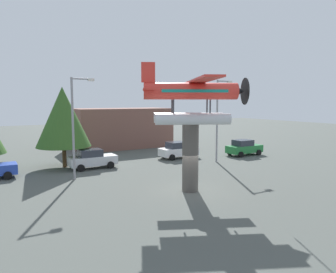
{
  "coord_description": "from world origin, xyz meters",
  "views": [
    {
      "loc": [
        -12.0,
        -17.68,
        6.09
      ],
      "look_at": [
        0.0,
        3.0,
        3.44
      ],
      "focal_mm": 34.32,
      "sensor_mm": 36.0,
      "label": 1
    }
  ],
  "objects_px": {
    "streetlight_secondary": "(219,115)",
    "storefront_building": "(122,128)",
    "display_pedestal": "(190,158)",
    "floatplane_monument": "(193,98)",
    "car_distant_green": "(244,148)",
    "car_far_white": "(178,150)",
    "car_mid_silver": "(92,159)",
    "tree_east": "(63,117)",
    "streetlight_primary": "(75,121)"
  },
  "relations": [
    {
      "from": "car_mid_silver",
      "to": "tree_east",
      "type": "relative_size",
      "value": 0.57
    },
    {
      "from": "storefront_building",
      "to": "streetlight_secondary",
      "type": "bearing_deg",
      "value": -73.1
    },
    {
      "from": "display_pedestal",
      "to": "car_distant_green",
      "type": "distance_m",
      "value": 16.16
    },
    {
      "from": "car_far_white",
      "to": "streetlight_secondary",
      "type": "xyz_separation_m",
      "value": [
        2.39,
        -3.74,
        3.83
      ]
    },
    {
      "from": "floatplane_monument",
      "to": "storefront_building",
      "type": "height_order",
      "value": "floatplane_monument"
    },
    {
      "from": "car_mid_silver",
      "to": "display_pedestal",
      "type": "bearing_deg",
      "value": -71.49
    },
    {
      "from": "streetlight_primary",
      "to": "storefront_building",
      "type": "relative_size",
      "value": 0.64
    },
    {
      "from": "display_pedestal",
      "to": "storefront_building",
      "type": "distance_m",
      "value": 22.35
    },
    {
      "from": "car_far_white",
      "to": "streetlight_secondary",
      "type": "bearing_deg",
      "value": -57.35
    },
    {
      "from": "display_pedestal",
      "to": "tree_east",
      "type": "distance_m",
      "value": 13.83
    },
    {
      "from": "streetlight_primary",
      "to": "car_mid_silver",
      "type": "bearing_deg",
      "value": 56.02
    },
    {
      "from": "streetlight_primary",
      "to": "storefront_building",
      "type": "bearing_deg",
      "value": 56.53
    },
    {
      "from": "floatplane_monument",
      "to": "car_far_white",
      "type": "distance_m",
      "value": 13.74
    },
    {
      "from": "tree_east",
      "to": "streetlight_secondary",
      "type": "bearing_deg",
      "value": -19.71
    },
    {
      "from": "floatplane_monument",
      "to": "streetlight_secondary",
      "type": "height_order",
      "value": "floatplane_monument"
    },
    {
      "from": "car_distant_green",
      "to": "streetlight_primary",
      "type": "distance_m",
      "value": 19.58
    },
    {
      "from": "display_pedestal",
      "to": "car_distant_green",
      "type": "bearing_deg",
      "value": 33.86
    },
    {
      "from": "storefront_building",
      "to": "streetlight_primary",
      "type": "bearing_deg",
      "value": -123.47
    },
    {
      "from": "streetlight_secondary",
      "to": "display_pedestal",
      "type": "bearing_deg",
      "value": -138.53
    },
    {
      "from": "car_far_white",
      "to": "car_distant_green",
      "type": "relative_size",
      "value": 1.0
    },
    {
      "from": "floatplane_monument",
      "to": "tree_east",
      "type": "height_order",
      "value": "floatplane_monument"
    },
    {
      "from": "car_distant_green",
      "to": "streetlight_secondary",
      "type": "bearing_deg",
      "value": -162.62
    },
    {
      "from": "floatplane_monument",
      "to": "display_pedestal",
      "type": "bearing_deg",
      "value": -180.0
    },
    {
      "from": "car_distant_green",
      "to": "streetlight_primary",
      "type": "bearing_deg",
      "value": -174.96
    },
    {
      "from": "display_pedestal",
      "to": "storefront_building",
      "type": "height_order",
      "value": "storefront_building"
    },
    {
      "from": "car_far_white",
      "to": "storefront_building",
      "type": "bearing_deg",
      "value": 100.63
    },
    {
      "from": "display_pedestal",
      "to": "car_distant_green",
      "type": "xyz_separation_m",
      "value": [
        13.37,
        8.97,
        -1.42
      ]
    },
    {
      "from": "streetlight_secondary",
      "to": "storefront_building",
      "type": "relative_size",
      "value": 0.66
    },
    {
      "from": "storefront_building",
      "to": "car_distant_green",
      "type": "bearing_deg",
      "value": -54.15
    },
    {
      "from": "car_mid_silver",
      "to": "car_far_white",
      "type": "relative_size",
      "value": 1.0
    },
    {
      "from": "display_pedestal",
      "to": "car_mid_silver",
      "type": "height_order",
      "value": "display_pedestal"
    },
    {
      "from": "car_distant_green",
      "to": "storefront_building",
      "type": "height_order",
      "value": "storefront_building"
    },
    {
      "from": "car_mid_silver",
      "to": "tree_east",
      "type": "bearing_deg",
      "value": 138.5
    },
    {
      "from": "streetlight_secondary",
      "to": "storefront_building",
      "type": "xyz_separation_m",
      "value": [
        -4.43,
        14.59,
        -2.15
      ]
    },
    {
      "from": "car_far_white",
      "to": "car_mid_silver",
      "type": "bearing_deg",
      "value": -176.71
    },
    {
      "from": "car_far_white",
      "to": "tree_east",
      "type": "relative_size",
      "value": 0.57
    },
    {
      "from": "display_pedestal",
      "to": "floatplane_monument",
      "type": "bearing_deg",
      "value": -25.17
    },
    {
      "from": "car_far_white",
      "to": "streetlight_primary",
      "type": "xyz_separation_m",
      "value": [
        -11.77,
        -3.86,
        3.7
      ]
    },
    {
      "from": "car_far_white",
      "to": "streetlight_secondary",
      "type": "relative_size",
      "value": 0.52
    },
    {
      "from": "car_mid_silver",
      "to": "car_far_white",
      "type": "distance_m",
      "value": 9.55
    },
    {
      "from": "car_distant_green",
      "to": "tree_east",
      "type": "distance_m",
      "value": 19.65
    },
    {
      "from": "car_far_white",
      "to": "streetlight_secondary",
      "type": "height_order",
      "value": "streetlight_secondary"
    },
    {
      "from": "car_mid_silver",
      "to": "car_distant_green",
      "type": "relative_size",
      "value": 1.0
    },
    {
      "from": "display_pedestal",
      "to": "car_distant_green",
      "type": "relative_size",
      "value": 1.09
    },
    {
      "from": "streetlight_secondary",
      "to": "tree_east",
      "type": "relative_size",
      "value": 1.1
    },
    {
      "from": "car_mid_silver",
      "to": "tree_east",
      "type": "distance_m",
      "value": 4.67
    },
    {
      "from": "floatplane_monument",
      "to": "tree_east",
      "type": "distance_m",
      "value": 13.82
    },
    {
      "from": "display_pedestal",
      "to": "car_far_white",
      "type": "height_order",
      "value": "display_pedestal"
    },
    {
      "from": "car_distant_green",
      "to": "streetlight_primary",
      "type": "xyz_separation_m",
      "value": [
        -19.15,
        -1.69,
        3.7
      ]
    },
    {
      "from": "car_distant_green",
      "to": "streetlight_secondary",
      "type": "xyz_separation_m",
      "value": [
        -4.98,
        -1.56,
        3.83
      ]
    }
  ]
}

